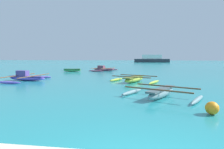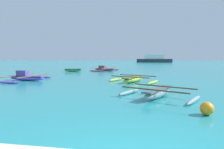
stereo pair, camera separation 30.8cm
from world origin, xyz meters
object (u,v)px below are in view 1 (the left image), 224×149
at_px(moored_boat_1, 72,70).
at_px(mooring_buoy_0, 212,108).
at_px(moored_boat_4, 134,79).
at_px(distant_ferry, 152,59).
at_px(moored_boat_2, 103,69).
at_px(moored_boat_0, 26,77).
at_px(moored_boat_3, 161,93).

xyz_separation_m(moored_boat_1, mooring_buoy_0, (11.76, -18.71, 0.00)).
height_order(moored_boat_4, mooring_buoy_0, moored_boat_4).
bearing_deg(moored_boat_1, moored_boat_4, -61.47).
relative_size(moored_boat_4, distant_ferry, 0.31).
bearing_deg(moored_boat_1, distant_ferry, 63.61).
bearing_deg(mooring_buoy_0, moored_boat_4, 109.18).
bearing_deg(distant_ferry, mooring_buoy_0, -90.89).
height_order(moored_boat_2, mooring_buoy_0, moored_boat_2).
distance_m(moored_boat_0, moored_boat_4, 8.98).
relative_size(moored_boat_1, mooring_buoy_0, 5.46).
bearing_deg(mooring_buoy_0, distant_ferry, 89.11).
xyz_separation_m(moored_boat_3, mooring_buoy_0, (1.43, -2.69, -0.01)).
distance_m(moored_boat_1, mooring_buoy_0, 22.10).
distance_m(moored_boat_0, moored_boat_1, 10.51).
xyz_separation_m(moored_boat_1, moored_boat_2, (3.83, 2.35, 0.02)).
height_order(moored_boat_4, distant_ferry, distant_ferry).
relative_size(moored_boat_1, moored_boat_4, 0.62).
xyz_separation_m(moored_boat_3, moored_boat_4, (-1.54, 5.87, 0.00)).
bearing_deg(distant_ferry, moored_boat_1, -104.06).
bearing_deg(moored_boat_4, mooring_buoy_0, -137.63).
height_order(moored_boat_0, moored_boat_3, moored_boat_0).
bearing_deg(moored_boat_0, moored_boat_3, -22.81).
height_order(moored_boat_1, moored_boat_3, moored_boat_3).
height_order(moored_boat_0, mooring_buoy_0, moored_boat_0).
height_order(moored_boat_0, moored_boat_1, moored_boat_0).
bearing_deg(moored_boat_4, distant_ferry, 19.40).
distance_m(moored_boat_1, moored_boat_3, 19.06).
distance_m(mooring_buoy_0, distant_ferry, 70.05).
xyz_separation_m(moored_boat_0, mooring_buoy_0, (11.95, -8.21, -0.05)).
distance_m(moored_boat_2, moored_boat_4, 13.44).
bearing_deg(moored_boat_1, moored_boat_0, -103.37).
height_order(moored_boat_2, moored_boat_4, moored_boat_2).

